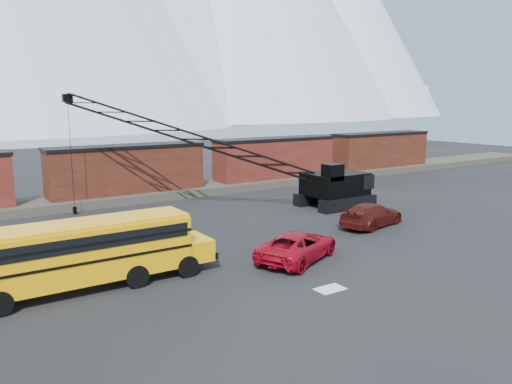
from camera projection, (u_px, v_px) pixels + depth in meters
ground at (272, 268)px, 26.20m from camera, size 160.00×160.00×0.00m
gravel_berm at (128, 196)px, 44.17m from camera, size 120.00×5.00×0.70m
boxcar_mid at (127, 169)px, 43.74m from camera, size 13.70×3.10×4.17m
boxcar_east_near at (275, 158)px, 52.44m from camera, size 13.70×3.10×4.17m
boxcar_east_far at (381, 150)px, 61.14m from camera, size 13.70×3.10×4.17m
snow_patch at (330, 289)px, 23.19m from camera, size 1.40×0.90×0.02m
school_bus at (88, 251)px, 23.00m from camera, size 11.65×2.65×3.19m
red_pickup at (298, 246)px, 27.32m from camera, size 6.35×4.80×1.60m
maroon_suv at (371, 215)px, 34.75m from camera, size 5.95×3.41×1.62m
crawler_crane at (201, 141)px, 38.62m from camera, size 22.12×11.27×9.35m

